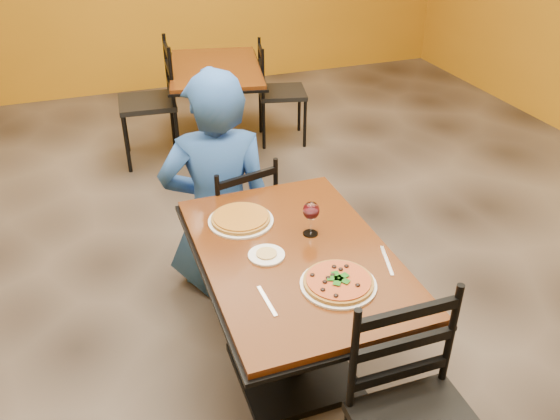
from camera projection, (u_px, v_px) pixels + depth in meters
name	position (u px, v px, depth m)	size (l,w,h in m)	color
floor	(262.00, 311.00, 3.30)	(7.00, 8.00, 0.01)	black
table_main	(295.00, 287.00, 2.61)	(0.83, 1.23, 0.75)	#592A0E
table_second	(217.00, 89.00, 4.88)	(0.97, 1.25, 0.75)	#592A0E
chair_main_far	(234.00, 222.00, 3.31)	(0.39, 0.39, 0.86)	black
chair_second_left	(147.00, 103.00, 4.73)	(0.45, 0.45, 1.00)	black
chair_second_right	(282.00, 93.00, 5.10)	(0.40, 0.40, 0.89)	black
diner	(217.00, 183.00, 3.23)	(0.65, 0.43, 1.33)	#1C4C9C
plate_main	(338.00, 284.00, 2.31)	(0.31, 0.31, 0.01)	white
pizza_main	(338.00, 281.00, 2.30)	(0.28, 0.28, 0.02)	maroon
plate_far	(241.00, 221.00, 2.72)	(0.31, 0.31, 0.01)	white
pizza_far	(241.00, 218.00, 2.71)	(0.28, 0.28, 0.02)	gold
side_plate	(266.00, 255.00, 2.48)	(0.16, 0.16, 0.01)	white
dip	(266.00, 253.00, 2.48)	(0.09, 0.09, 0.01)	tan
wine_glass	(311.00, 217.00, 2.58)	(0.08, 0.08, 0.18)	white
fork	(267.00, 301.00, 2.23)	(0.01, 0.19, 0.00)	silver
knife	(387.00, 260.00, 2.45)	(0.01, 0.21, 0.00)	silver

